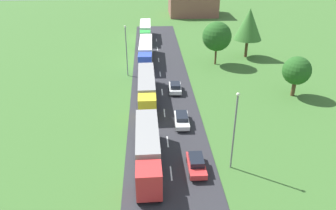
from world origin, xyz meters
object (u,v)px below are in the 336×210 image
(car_third, at_px, (196,164))
(tree_birch, at_px, (217,36))
(truck_fifth, at_px, (145,31))
(car_fifth, at_px, (175,87))
(truck_second, at_px, (148,149))
(lamppost_second, at_px, (235,128))
(car_fourth, at_px, (182,119))
(truck_fourth, at_px, (146,51))
(lamppost_third, at_px, (126,49))
(truck_third, at_px, (147,87))
(distant_building, at_px, (193,3))
(tree_maple, at_px, (297,71))
(tree_pine, at_px, (249,24))

(car_third, distance_m, tree_birch, 34.24)
(truck_fifth, relative_size, car_fifth, 3.12)
(car_third, bearing_deg, truck_fifth, 95.91)
(truck_second, bearing_deg, lamppost_second, -5.77)
(truck_second, height_order, car_fourth, truck_second)
(truck_fourth, relative_size, lamppost_third, 1.62)
(truck_third, xyz_separation_m, lamppost_third, (-3.39, 10.21, 2.93))
(car_fourth, bearing_deg, truck_third, 120.35)
(car_fifth, relative_size, lamppost_third, 0.44)
(tree_birch, distance_m, distant_building, 46.29)
(tree_maple, bearing_deg, lamppost_third, 159.10)
(tree_maple, height_order, distant_building, distant_building)
(truck_fourth, xyz_separation_m, lamppost_second, (9.10, -34.76, 2.75))
(car_fifth, relative_size, lamppost_second, 0.45)
(tree_pine, bearing_deg, tree_birch, -150.82)
(lamppost_second, relative_size, distant_building, 0.61)
(truck_fourth, distance_m, truck_fifth, 16.34)
(lamppost_third, distance_m, distant_building, 54.44)
(truck_fifth, bearing_deg, distant_building, 61.54)
(truck_fifth, bearing_deg, tree_birch, -53.61)
(truck_second, relative_size, tree_birch, 1.49)
(truck_second, bearing_deg, car_fifth, 76.64)
(truck_second, bearing_deg, tree_maple, 35.95)
(truck_second, height_order, car_fifth, truck_second)
(tree_birch, distance_m, tree_pine, 8.30)
(tree_pine, bearing_deg, truck_third, -137.04)
(tree_maple, bearing_deg, car_fifth, 172.83)
(truck_fourth, bearing_deg, car_fourth, -79.46)
(truck_third, bearing_deg, car_third, -73.63)
(truck_fourth, bearing_deg, tree_maple, -36.77)
(truck_fifth, height_order, car_fifth, truck_fifth)
(car_third, relative_size, tree_birch, 0.51)
(truck_second, height_order, tree_maple, tree_maple)
(car_third, distance_m, lamppost_third, 29.44)
(truck_second, height_order, lamppost_third, lamppost_third)
(car_fifth, distance_m, tree_maple, 18.86)
(truck_fifth, distance_m, tree_maple, 40.81)
(tree_maple, bearing_deg, tree_birch, 122.14)
(tree_pine, bearing_deg, truck_fourth, -174.91)
(truck_second, distance_m, tree_maple, 28.38)
(car_fifth, bearing_deg, truck_second, -103.36)
(lamppost_third, height_order, tree_pine, tree_pine)
(lamppost_second, distance_m, lamppost_third, 30.24)
(distant_building, bearing_deg, car_third, -97.00)
(car_fourth, distance_m, tree_maple, 20.32)
(truck_second, distance_m, tree_pine, 41.47)
(truck_second, distance_m, lamppost_third, 27.05)
(tree_pine, height_order, distant_building, tree_pine)
(distant_building, bearing_deg, lamppost_third, -109.64)
(car_fourth, bearing_deg, car_fifth, 90.26)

